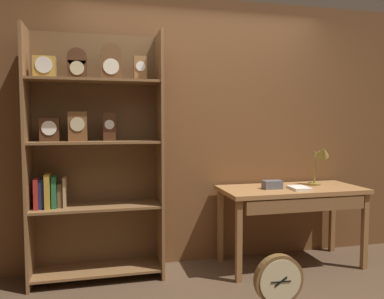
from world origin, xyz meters
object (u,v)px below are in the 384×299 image
bookshelf (92,151)px  round_clock_large (279,282)px  workbench (292,197)px  desk_lamp (321,158)px  open_repair_manual (299,188)px  toolbox_small (272,185)px

bookshelf → round_clock_large: bookshelf is taller
workbench → desk_lamp: 0.50m
workbench → open_repair_manual: open_repair_manual is taller
desk_lamp → toolbox_small: size_ratio=2.36×
open_repair_manual → round_clock_large: bearing=-124.0°
bookshelf → open_repair_manual: bookshelf is taller
desk_lamp → toolbox_small: 0.60m
bookshelf → desk_lamp: bookshelf is taller
desk_lamp → round_clock_large: (-0.86, -0.84, -0.83)m
open_repair_manual → round_clock_large: size_ratio=0.52×
toolbox_small → round_clock_large: toolbox_small is taller
workbench → toolbox_small: size_ratio=7.76×
workbench → toolbox_small: 0.25m
desk_lamp → round_clock_large: bearing=-136.0°
open_repair_manual → workbench: bearing=106.8°
desk_lamp → open_repair_manual: bearing=-155.1°
bookshelf → toolbox_small: (1.65, -0.15, -0.34)m
open_repair_manual → toolbox_small: bearing=162.5°
workbench → desk_lamp: (0.34, 0.07, 0.36)m
toolbox_small → round_clock_large: bearing=-111.9°
open_repair_manual → round_clock_large: 1.04m
desk_lamp → round_clock_large: 1.46m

